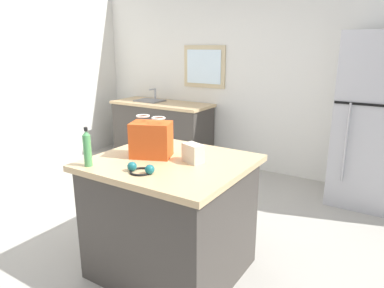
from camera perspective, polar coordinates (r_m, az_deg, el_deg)
The scene contains 9 objects.
ground at distance 3.25m, azimuth -3.69°, elevation -16.19°, with size 6.84×6.84×0.00m, color #ADA89E.
back_wall at distance 4.89m, azimuth 12.72°, elevation 11.12°, with size 5.70×0.13×2.71m.
kitchen_island at distance 2.75m, azimuth -3.42°, elevation -11.54°, with size 1.11×1.00×0.91m.
refrigerator at distance 4.25m, azimuth 27.37°, elevation 3.26°, with size 0.74×0.72×1.86m.
sink_counter at distance 5.45m, azimuth -4.88°, elevation 2.23°, with size 1.55×0.62×1.07m.
shopping_bag at distance 2.63m, azimuth -6.58°, elevation 0.76°, with size 0.34×0.29×0.31m.
small_box at distance 2.51m, azimuth 0.19°, elevation -1.48°, with size 0.15×0.10×0.13m, color beige.
bottle at distance 2.51m, azimuth -16.53°, elevation -0.70°, with size 0.06×0.06×0.27m.
ear_defenders at distance 2.34m, azimuth -8.25°, elevation -4.05°, with size 0.20×0.17×0.06m.
Camera 1 is at (1.65, -2.22, 1.71)m, focal length 33.09 mm.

